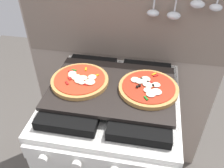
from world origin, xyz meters
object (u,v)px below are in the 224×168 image
object	(u,v)px
pizza_left	(80,80)
pizza_right	(148,88)
baking_tray	(112,87)
stove	(112,151)

from	to	relation	value
pizza_left	pizza_right	xyz separation A→B (m)	(0.30, -0.00, 0.00)
baking_tray	pizza_left	bearing A→B (deg)	-179.34
stove	baking_tray	bearing A→B (deg)	90.00
baking_tray	pizza_right	size ratio (longest dim) A/B	2.12
baking_tray	pizza_left	size ratio (longest dim) A/B	2.12
stove	pizza_right	bearing A→B (deg)	-0.92
baking_tray	pizza_left	distance (m)	0.15
stove	pizza_left	size ratio (longest dim) A/B	3.54
baking_tray	pizza_right	distance (m)	0.16
baking_tray	pizza_right	world-z (taller)	pizza_right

